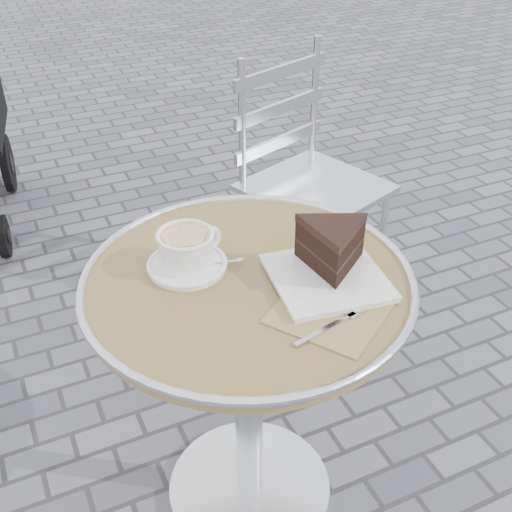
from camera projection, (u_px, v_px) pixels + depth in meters
name	position (u px, v px, depth m)	size (l,w,h in m)	color
ground	(250.00, 490.00, 1.78)	(80.00, 80.00, 0.00)	slate
cafe_table	(248.00, 336.00, 1.46)	(0.72, 0.72, 0.74)	silver
cappuccino_set	(187.00, 253.00, 1.37)	(0.20, 0.17, 0.09)	white
cake_plate_set	(331.00, 253.00, 1.34)	(0.31, 0.36, 0.12)	#9B7C55
bistro_chair	(295.00, 154.00, 2.22)	(0.53, 0.53, 0.93)	silver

